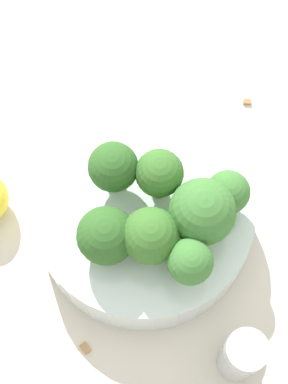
% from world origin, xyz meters
% --- Properties ---
extents(ground_plane, '(3.00, 3.00, 0.00)m').
position_xyz_m(ground_plane, '(0.00, 0.00, 0.00)').
color(ground_plane, beige).
extents(bowl, '(0.20, 0.20, 0.05)m').
position_xyz_m(bowl, '(0.00, 0.00, 0.03)').
color(bowl, silver).
rests_on(bowl, ground_plane).
extents(broccoli_floret_0, '(0.04, 0.04, 0.06)m').
position_xyz_m(broccoli_floret_0, '(-0.00, 0.02, 0.09)').
color(broccoli_floret_0, '#7A9E5B').
rests_on(broccoli_floret_0, bowl).
extents(broccoli_floret_1, '(0.04, 0.04, 0.06)m').
position_xyz_m(broccoli_floret_1, '(-0.03, 0.00, 0.09)').
color(broccoli_floret_1, '#84AD66').
rests_on(broccoli_floret_1, bowl).
extents(broccoli_floret_2, '(0.04, 0.04, 0.06)m').
position_xyz_m(broccoli_floret_2, '(0.07, -0.02, 0.09)').
color(broccoli_floret_2, '#84AD66').
rests_on(broccoli_floret_2, bowl).
extents(broccoli_floret_3, '(0.05, 0.05, 0.05)m').
position_xyz_m(broccoli_floret_3, '(0.00, -0.05, 0.08)').
color(broccoli_floret_3, '#84AD66').
rests_on(broccoli_floret_3, bowl).
extents(broccoli_floret_4, '(0.04, 0.04, 0.05)m').
position_xyz_m(broccoli_floret_4, '(0.05, 0.05, 0.08)').
color(broccoli_floret_4, '#7A9E5B').
rests_on(broccoli_floret_4, bowl).
extents(broccoli_floret_5, '(0.06, 0.06, 0.07)m').
position_xyz_m(broccoli_floret_5, '(0.05, 0.02, 0.09)').
color(broccoli_floret_5, '#84AD66').
rests_on(broccoli_floret_5, bowl).
extents(broccoli_floret_6, '(0.05, 0.05, 0.06)m').
position_xyz_m(broccoli_floret_6, '(0.03, -0.03, 0.09)').
color(broccoli_floret_6, '#84AD66').
rests_on(broccoli_floret_6, bowl).
extents(pepper_shaker, '(0.03, 0.03, 0.08)m').
position_xyz_m(pepper_shaker, '(0.14, -0.05, 0.04)').
color(pepper_shaker, '#B2B7BC').
rests_on(pepper_shaker, ground_plane).
extents(almond_crumb_0, '(0.01, 0.01, 0.01)m').
position_xyz_m(almond_crumb_0, '(-0.01, 0.17, 0.00)').
color(almond_crumb_0, olive).
rests_on(almond_crumb_0, ground_plane).
extents(almond_crumb_1, '(0.01, 0.01, 0.01)m').
position_xyz_m(almond_crumb_1, '(0.03, -0.12, 0.00)').
color(almond_crumb_1, '#AD7F4C').
rests_on(almond_crumb_1, ground_plane).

